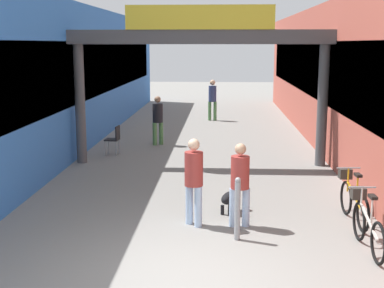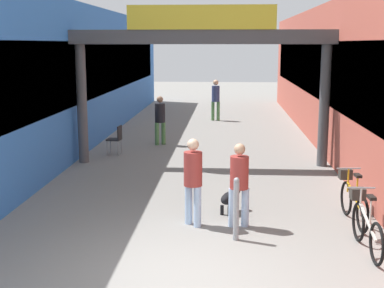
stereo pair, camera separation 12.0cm
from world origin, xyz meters
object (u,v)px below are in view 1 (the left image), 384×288
(dog_on_leash, at_px, (231,197))
(bicycle_silver_nearest, at_px, (366,223))
(pedestrian_companion, at_px, (240,180))
(bollard_post_metal, at_px, (237,208))
(pedestrian_elderly_walking, at_px, (212,97))
(bicycle_orange_second, at_px, (353,199))
(pedestrian_with_dog, at_px, (194,177))
(pedestrian_carrying_crate, at_px, (158,117))
(cafe_chair_black_nearer, at_px, (115,137))

(dog_on_leash, relative_size, bicycle_silver_nearest, 0.42)
(pedestrian_companion, bearing_deg, bollard_post_metal, -94.99)
(pedestrian_elderly_walking, height_order, bicycle_orange_second, pedestrian_elderly_walking)
(pedestrian_with_dog, distance_m, pedestrian_elderly_walking, 13.83)
(pedestrian_carrying_crate, height_order, pedestrian_elderly_walking, pedestrian_elderly_walking)
(pedestrian_with_dog, distance_m, cafe_chair_black_nearer, 6.83)
(pedestrian_with_dog, xyz_separation_m, pedestrian_elderly_walking, (0.10, 13.83, 0.09))
(pedestrian_with_dog, relative_size, pedestrian_elderly_walking, 0.92)
(pedestrian_with_dog, height_order, bicycle_orange_second, pedestrian_with_dog)
(pedestrian_with_dog, xyz_separation_m, pedestrian_carrying_crate, (-1.61, 7.97, -0.01))
(bicycle_silver_nearest, xyz_separation_m, bollard_post_metal, (-2.10, 0.30, 0.13))
(pedestrian_carrying_crate, bearing_deg, pedestrian_with_dog, -78.57)
(pedestrian_elderly_walking, distance_m, bollard_post_metal, 14.56)
(pedestrian_carrying_crate, bearing_deg, dog_on_leash, -72.03)
(bicycle_orange_second, height_order, cafe_chair_black_nearer, bicycle_orange_second)
(dog_on_leash, xyz_separation_m, cafe_chair_black_nearer, (-3.43, 5.42, 0.23))
(bicycle_orange_second, bearing_deg, pedestrian_carrying_crate, 121.42)
(pedestrian_companion, height_order, pedestrian_carrying_crate, pedestrian_carrying_crate)
(pedestrian_companion, xyz_separation_m, dog_on_leash, (-0.14, 0.84, -0.57))
(pedestrian_companion, distance_m, cafe_chair_black_nearer, 7.22)
(cafe_chair_black_nearer, bearing_deg, bicycle_silver_nearest, -52.29)
(bicycle_orange_second, bearing_deg, pedestrian_companion, -168.67)
(pedestrian_companion, xyz_separation_m, cafe_chair_black_nearer, (-3.57, 6.26, -0.34))
(pedestrian_carrying_crate, distance_m, cafe_chair_black_nearer, 2.08)
(dog_on_leash, xyz_separation_m, bollard_post_metal, (0.08, -1.54, 0.25))
(dog_on_leash, distance_m, bollard_post_metal, 1.56)
(bicycle_silver_nearest, bearing_deg, pedestrian_with_dog, 160.81)
(pedestrian_elderly_walking, height_order, bicycle_silver_nearest, pedestrian_elderly_walking)
(pedestrian_with_dog, height_order, cafe_chair_black_nearer, pedestrian_with_dog)
(pedestrian_with_dog, bearing_deg, pedestrian_companion, -0.60)
(dog_on_leash, bearing_deg, pedestrian_companion, -80.48)
(pedestrian_companion, distance_m, dog_on_leash, 1.03)
(dog_on_leash, relative_size, cafe_chair_black_nearer, 0.80)
(bicycle_silver_nearest, distance_m, bollard_post_metal, 2.13)
(pedestrian_carrying_crate, xyz_separation_m, bollard_post_metal, (2.40, -8.68, -0.37))
(pedestrian_elderly_walking, bearing_deg, bollard_post_metal, -87.30)
(pedestrian_with_dog, relative_size, bicycle_silver_nearest, 0.97)
(bicycle_silver_nearest, xyz_separation_m, cafe_chair_black_nearer, (-5.61, 7.26, 0.10))
(pedestrian_companion, bearing_deg, cafe_chair_black_nearer, 119.70)
(pedestrian_with_dog, xyz_separation_m, cafe_chair_black_nearer, (-2.73, 6.25, -0.39))
(pedestrian_carrying_crate, bearing_deg, pedestrian_companion, -72.89)
(pedestrian_companion, xyz_separation_m, bicycle_silver_nearest, (2.04, -1.00, -0.45))
(pedestrian_companion, relative_size, pedestrian_carrying_crate, 0.96)
(bicycle_orange_second, bearing_deg, dog_on_leash, 169.93)
(pedestrian_carrying_crate, height_order, cafe_chair_black_nearer, pedestrian_carrying_crate)
(pedestrian_elderly_walking, xyz_separation_m, bicycle_silver_nearest, (2.79, -14.83, -0.59))
(bicycle_orange_second, bearing_deg, bollard_post_metal, -152.99)
(pedestrian_carrying_crate, distance_m, bicycle_silver_nearest, 10.05)
(bollard_post_metal, height_order, cafe_chair_black_nearer, bollard_post_metal)
(pedestrian_elderly_walking, relative_size, dog_on_leash, 2.51)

